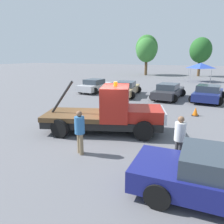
# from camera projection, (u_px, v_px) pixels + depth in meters

# --- Properties ---
(ground_plane) EXTENTS (160.00, 160.00, 0.00)m
(ground_plane) POSITION_uv_depth(u_px,v_px,m) (103.00, 131.00, 10.91)
(ground_plane) COLOR slate
(tow_truck) EXTENTS (6.14, 3.82, 2.51)m
(tow_truck) POSITION_uv_depth(u_px,v_px,m) (110.00, 113.00, 10.64)
(tow_truck) COLOR black
(tow_truck) RESTS_ON ground
(person_near_truck) EXTENTS (0.38, 0.38, 1.70)m
(person_near_truck) POSITION_uv_depth(u_px,v_px,m) (180.00, 136.00, 7.51)
(person_near_truck) COLOR #38383D
(person_near_truck) RESTS_ON ground
(person_at_hood) EXTENTS (0.38, 0.38, 1.70)m
(person_at_hood) POSITION_uv_depth(u_px,v_px,m) (80.00, 129.00, 8.19)
(person_at_hood) COLOR #847051
(person_at_hood) RESTS_ON ground
(parked_car_silver) EXTENTS (2.59, 4.42, 1.34)m
(parked_car_silver) POSITION_uv_depth(u_px,v_px,m) (95.00, 86.00, 22.51)
(parked_car_silver) COLOR #B7B7BC
(parked_car_silver) RESTS_ON ground
(parked_car_tan) EXTENTS (2.91, 5.08, 1.34)m
(parked_car_tan) POSITION_uv_depth(u_px,v_px,m) (126.00, 89.00, 20.52)
(parked_car_tan) COLOR tan
(parked_car_tan) RESTS_ON ground
(parked_car_charcoal) EXTENTS (2.58, 4.80, 1.34)m
(parked_car_charcoal) POSITION_uv_depth(u_px,v_px,m) (168.00, 91.00, 19.02)
(parked_car_charcoal) COLOR #2D2D33
(parked_car_charcoal) RESTS_ON ground
(parked_car_navy) EXTENTS (2.78, 4.68, 1.34)m
(parked_car_navy) POSITION_uv_depth(u_px,v_px,m) (208.00, 93.00, 17.98)
(parked_car_navy) COLOR navy
(parked_car_navy) RESTS_ON ground
(canopy_tent_blue) EXTENTS (3.02, 3.02, 2.66)m
(canopy_tent_blue) POSITION_uv_depth(u_px,v_px,m) (201.00, 66.00, 31.17)
(canopy_tent_blue) COLOR #9E9EA3
(canopy_tent_blue) RESTS_ON ground
(tree_left) EXTENTS (3.88, 3.88, 6.92)m
(tree_left) POSITION_uv_depth(u_px,v_px,m) (146.00, 50.00, 40.87)
(tree_left) COLOR brown
(tree_left) RESTS_ON ground
(tree_center) EXTENTS (3.81, 3.81, 6.81)m
(tree_center) POSITION_uv_depth(u_px,v_px,m) (201.00, 50.00, 38.81)
(tree_center) COLOR brown
(tree_center) RESTS_ON ground
(tree_right) EXTENTS (4.21, 4.21, 7.52)m
(tree_right) POSITION_uv_depth(u_px,v_px,m) (147.00, 48.00, 41.88)
(tree_right) COLOR brown
(tree_right) RESTS_ON ground
(traffic_cone) EXTENTS (0.40, 0.40, 0.55)m
(traffic_cone) POSITION_uv_depth(u_px,v_px,m) (195.00, 112.00, 13.67)
(traffic_cone) COLOR black
(traffic_cone) RESTS_ON ground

